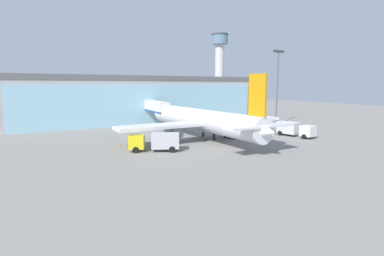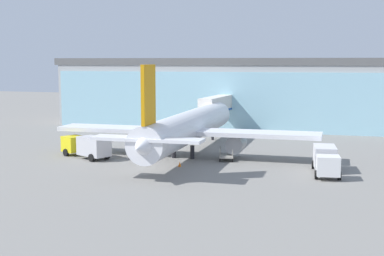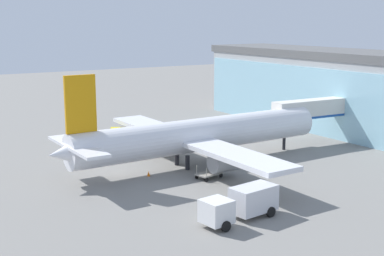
# 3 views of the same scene
# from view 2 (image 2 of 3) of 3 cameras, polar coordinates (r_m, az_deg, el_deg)

# --- Properties ---
(ground) EXTENTS (240.00, 240.00, 0.00)m
(ground) POSITION_cam_2_polar(r_m,az_deg,el_deg) (57.51, -4.03, -4.42)
(ground) COLOR gray
(terminal_building) EXTENTS (64.51, 14.72, 12.01)m
(terminal_building) POSITION_cam_2_polar(r_m,az_deg,el_deg) (94.00, 4.80, 3.78)
(terminal_building) COLOR #A7A7A7
(terminal_building) RESTS_ON ground
(jet_bridge) EXTENTS (2.77, 13.84, 6.03)m
(jet_bridge) POSITION_cam_2_polar(r_m,az_deg,el_deg) (84.50, 2.87, 2.49)
(jet_bridge) COLOR silver
(jet_bridge) RESTS_ON ground
(airplane) EXTENTS (32.21, 35.55, 11.20)m
(airplane) POSITION_cam_2_polar(r_m,az_deg,el_deg) (65.15, -0.47, 0.04)
(airplane) COLOR silver
(airplane) RESTS_ON ground
(catering_truck) EXTENTS (7.53, 5.14, 2.65)m
(catering_truck) POSITION_cam_2_polar(r_m,az_deg,el_deg) (65.07, -11.14, -1.87)
(catering_truck) COLOR yellow
(catering_truck) RESTS_ON ground
(fuel_truck) EXTENTS (3.34, 7.54, 2.65)m
(fuel_truck) POSITION_cam_2_polar(r_m,az_deg,el_deg) (56.69, 14.08, -3.28)
(fuel_truck) COLOR silver
(fuel_truck) RESTS_ON ground
(baggage_cart) EXTENTS (2.23, 3.10, 1.50)m
(baggage_cart) POSITION_cam_2_polar(r_m,az_deg,el_deg) (62.55, 3.68, -3.01)
(baggage_cart) COLOR #9E998C
(baggage_cart) RESTS_ON ground
(safety_cone_nose) EXTENTS (0.36, 0.36, 0.55)m
(safety_cone_nose) POSITION_cam_2_polar(r_m,az_deg,el_deg) (58.83, -1.32, -3.87)
(safety_cone_nose) COLOR orange
(safety_cone_nose) RESTS_ON ground
(safety_cone_wingtip) EXTENTS (0.36, 0.36, 0.55)m
(safety_cone_wingtip) POSITION_cam_2_polar(r_m,az_deg,el_deg) (72.73, -11.16, -1.87)
(safety_cone_wingtip) COLOR orange
(safety_cone_wingtip) RESTS_ON ground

